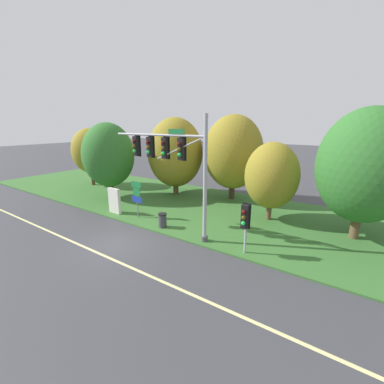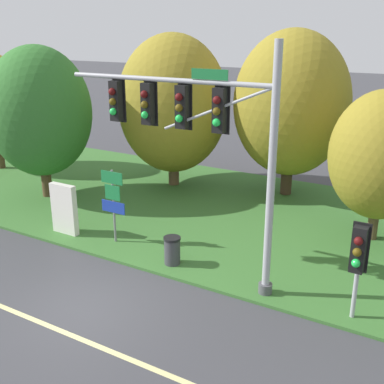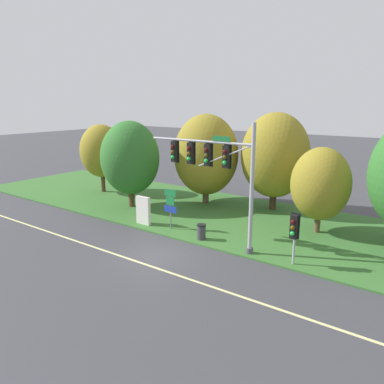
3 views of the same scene
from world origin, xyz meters
TOP-DOWN VIEW (x-y plane):
  - ground_plane at (0.00, 0.00)m, footprint 160.00×160.00m
  - lane_stripe at (0.00, -1.20)m, footprint 36.00×0.16m
  - grass_verge at (0.00, 8.25)m, footprint 48.00×11.50m
  - traffic_signal_mast at (1.87, 3.06)m, footprint 6.95×0.49m
  - pedestrian_signal_near_kerb at (6.60, 2.92)m, footprint 0.46×0.55m
  - route_sign_post at (-1.87, 3.66)m, footprint 1.00×0.08m
  - tree_left_of_mast at (-7.72, 6.03)m, footprint 4.50×4.50m
  - tree_behind_signpost at (-3.66, 10.42)m, footprint 5.14×5.14m
  - tree_mid_verge at (1.59, 11.82)m, footprint 5.08×5.08m
  - tree_tall_centre at (6.03, 8.60)m, footprint 3.63×3.63m
  - info_kiosk at (-3.95, 3.34)m, footprint 1.10×0.24m
  - trash_bin at (0.83, 3.25)m, footprint 0.56×0.56m

SIDE VIEW (x-z plane):
  - ground_plane at x=0.00m, z-range 0.00..0.00m
  - lane_stripe at x=0.00m, z-range 0.00..0.01m
  - grass_verge at x=0.00m, z-range 0.00..0.10m
  - trash_bin at x=0.83m, z-range 0.11..1.04m
  - info_kiosk at x=-3.95m, z-range 0.09..1.99m
  - route_sign_post at x=-1.87m, z-range 0.45..3.11m
  - pedestrian_signal_near_kerb at x=6.60m, z-range 0.66..3.38m
  - tree_tall_centre at x=6.03m, z-range 0.52..5.91m
  - tree_left_of_mast at x=-7.72m, z-range 0.61..7.27m
  - tree_behind_signpost at x=-3.66m, z-range 0.44..7.57m
  - tree_mid_verge at x=1.59m, z-range 0.58..7.89m
  - traffic_signal_mast at x=1.87m, z-range 1.19..8.23m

